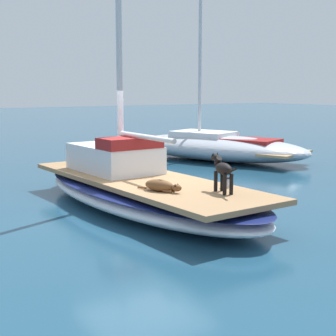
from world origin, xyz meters
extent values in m
plane|color=navy|center=(0.00, 0.00, 0.00)|extent=(120.00, 120.00, 0.00)
ellipsoid|color=white|center=(0.00, 0.00, 0.28)|extent=(2.89, 7.33, 0.56)
ellipsoid|color=navy|center=(0.00, 0.00, 0.46)|extent=(2.91, 7.36, 0.08)
cube|color=#A37A51|center=(0.00, 0.00, 0.61)|extent=(2.41, 6.73, 0.10)
cylinder|color=silver|center=(-0.05, 0.90, 4.21)|extent=(0.14, 0.14, 7.10)
cylinder|color=silver|center=(-0.05, -0.20, 1.56)|extent=(0.10, 2.20, 0.10)
cube|color=silver|center=(-0.07, 1.20, 0.96)|extent=(1.52, 2.27, 0.60)
cube|color=maroon|center=(-0.07, 0.43, 1.38)|extent=(1.37, 0.77, 0.24)
ellipsoid|color=brown|center=(-0.43, -1.38, 0.77)|extent=(0.50, 0.65, 0.22)
ellipsoid|color=brown|center=(-0.27, -1.71, 0.76)|extent=(0.20, 0.24, 0.13)
cone|color=black|center=(-0.23, -1.69, 0.82)|extent=(0.05, 0.05, 0.05)
cone|color=black|center=(-0.31, -1.73, 0.82)|extent=(0.05, 0.05, 0.05)
cylinder|color=brown|center=(-0.28, -1.54, 0.69)|extent=(0.13, 0.19, 0.06)
cylinder|color=brown|center=(-0.39, -1.59, 0.69)|extent=(0.13, 0.19, 0.06)
cylinder|color=brown|center=(-0.60, -1.03, 0.69)|extent=(0.12, 0.18, 0.04)
ellipsoid|color=black|center=(0.47, -2.14, 1.11)|extent=(0.32, 0.55, 0.22)
cylinder|color=black|center=(0.44, -1.95, 0.85)|extent=(0.07, 0.07, 0.38)
cylinder|color=black|center=(0.57, -1.97, 0.85)|extent=(0.07, 0.07, 0.38)
cylinder|color=black|center=(0.37, -2.30, 0.85)|extent=(0.07, 0.07, 0.38)
cylinder|color=black|center=(0.50, -2.33, 0.85)|extent=(0.07, 0.07, 0.38)
cylinder|color=black|center=(0.52, -1.91, 1.22)|extent=(0.15, 0.21, 0.19)
ellipsoid|color=black|center=(0.54, -1.79, 1.27)|extent=(0.17, 0.24, 0.13)
cone|color=black|center=(0.50, -1.78, 1.33)|extent=(0.05, 0.05, 0.06)
cone|color=black|center=(0.59, -1.80, 1.33)|extent=(0.05, 0.05, 0.06)
torus|color=black|center=(0.52, -1.91, 1.22)|extent=(0.16, 0.14, 0.10)
cylinder|color=black|center=(0.39, -2.49, 1.14)|extent=(0.09, 0.23, 0.12)
cylinder|color=#B7B7BC|center=(0.82, -1.78, 0.70)|extent=(0.16, 0.16, 0.08)
cylinder|color=#B7B7BC|center=(0.82, -1.78, 0.79)|extent=(0.13, 0.13, 0.10)
cylinder|color=black|center=(0.82, -1.78, 0.86)|extent=(0.15, 0.15, 0.03)
ellipsoid|color=#B2B7C1|center=(5.94, 5.10, 0.45)|extent=(5.00, 7.56, 0.90)
cube|color=tan|center=(5.94, 5.10, 0.45)|extent=(4.25, 6.71, 0.08)
cube|color=silver|center=(5.75, 5.60, 0.75)|extent=(2.13, 2.51, 0.52)
cube|color=maroon|center=(6.38, 3.95, 0.67)|extent=(2.00, 2.46, 0.36)
cylinder|color=silver|center=(5.69, 5.77, 3.77)|extent=(0.12, 0.12, 6.65)
camera|label=1|loc=(-5.28, -9.26, 2.54)|focal=54.42mm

